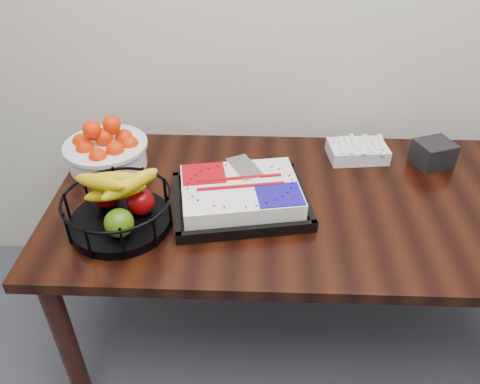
{
  "coord_description": "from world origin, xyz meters",
  "views": [
    {
      "loc": [
        -0.17,
        0.64,
        1.77
      ],
      "look_at": [
        -0.22,
        1.92,
        0.83
      ],
      "focal_mm": 35.0,
      "sensor_mm": 36.0,
      "label": 1
    }
  ],
  "objects_px": {
    "tangerine_bowl": "(106,146)",
    "napkin_box": "(433,153)",
    "table": "(300,217)",
    "fruit_basket": "(118,207)",
    "cake_tray": "(240,195)"
  },
  "relations": [
    {
      "from": "table",
      "to": "tangerine_bowl",
      "type": "distance_m",
      "value": 0.8
    },
    {
      "from": "tangerine_bowl",
      "to": "cake_tray",
      "type": "bearing_deg",
      "value": -24.32
    },
    {
      "from": "table",
      "to": "cake_tray",
      "type": "distance_m",
      "value": 0.26
    },
    {
      "from": "tangerine_bowl",
      "to": "fruit_basket",
      "type": "bearing_deg",
      "value": -69.23
    },
    {
      "from": "cake_tray",
      "to": "tangerine_bowl",
      "type": "bearing_deg",
      "value": 155.68
    },
    {
      "from": "tangerine_bowl",
      "to": "napkin_box",
      "type": "relative_size",
      "value": 2.34
    },
    {
      "from": "cake_tray",
      "to": "napkin_box",
      "type": "distance_m",
      "value": 0.81
    },
    {
      "from": "cake_tray",
      "to": "fruit_basket",
      "type": "xyz_separation_m",
      "value": [
        -0.39,
        -0.13,
        0.04
      ]
    },
    {
      "from": "tangerine_bowl",
      "to": "fruit_basket",
      "type": "relative_size",
      "value": 0.9
    },
    {
      "from": "cake_tray",
      "to": "tangerine_bowl",
      "type": "relative_size",
      "value": 1.6
    },
    {
      "from": "tangerine_bowl",
      "to": "fruit_basket",
      "type": "xyz_separation_m",
      "value": [
        0.14,
        -0.37,
        -0.01
      ]
    },
    {
      "from": "table",
      "to": "fruit_basket",
      "type": "xyz_separation_m",
      "value": [
        -0.61,
        -0.18,
        0.16
      ]
    },
    {
      "from": "cake_tray",
      "to": "fruit_basket",
      "type": "distance_m",
      "value": 0.42
    },
    {
      "from": "table",
      "to": "tangerine_bowl",
      "type": "bearing_deg",
      "value": 165.6
    },
    {
      "from": "tangerine_bowl",
      "to": "napkin_box",
      "type": "xyz_separation_m",
      "value": [
        1.29,
        0.06,
        -0.04
      ]
    }
  ]
}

